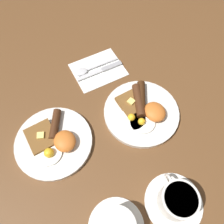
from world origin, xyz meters
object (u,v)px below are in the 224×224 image
breakfast_plate_far (54,141)px  spoon (86,70)px  knife (102,70)px  teacup_near (176,201)px  breakfast_plate_near (142,111)px

breakfast_plate_far → spoon: (0.20, -0.20, -0.00)m
knife → teacup_near: bearing=87.1°
spoon → knife: bearing=155.7°
breakfast_plate_near → spoon: (0.24, 0.08, -0.01)m
knife → spoon: spoon is taller
teacup_near → spoon: 0.51m
teacup_near → knife: size_ratio=0.87×
knife → spoon: size_ratio=1.05×
breakfast_plate_near → teacup_near: teacup_near is taller
breakfast_plate_far → teacup_near: bearing=-145.9°
breakfast_plate_near → breakfast_plate_far: (0.04, 0.28, -0.00)m
breakfast_plate_far → knife: breakfast_plate_far is taller
breakfast_plate_near → spoon: 0.25m
spoon → breakfast_plate_far: bearing=47.2°
breakfast_plate_near → breakfast_plate_far: 0.28m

